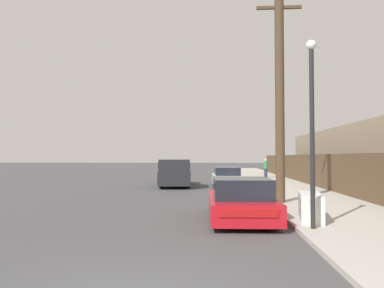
# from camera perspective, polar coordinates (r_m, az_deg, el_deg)

# --- Properties ---
(sidewalk_curb) EXTENTS (4.20, 63.00, 0.12)m
(sidewalk_curb) POSITION_cam_1_polar(r_m,az_deg,el_deg) (28.62, 12.11, -5.65)
(sidewalk_curb) COLOR #ADA89E
(sidewalk_curb) RESTS_ON ground
(discarded_fridge) EXTENTS (0.89, 1.86, 0.79)m
(discarded_fridge) POSITION_cam_1_polar(r_m,az_deg,el_deg) (11.34, 17.62, -9.12)
(discarded_fridge) COLOR silver
(discarded_fridge) RESTS_ON sidewalk_curb
(parked_sports_car_red) EXTENTS (2.02, 4.44, 1.29)m
(parked_sports_car_red) POSITION_cam_1_polar(r_m,az_deg,el_deg) (11.58, 7.44, -8.63)
(parked_sports_car_red) COLOR red
(parked_sports_car_red) RESTS_ON ground
(car_parked_mid) EXTENTS (1.96, 4.52, 1.26)m
(car_parked_mid) POSITION_cam_1_polar(r_m,az_deg,el_deg) (24.09, 5.31, -5.12)
(car_parked_mid) COLOR silver
(car_parked_mid) RESTS_ON ground
(pickup_truck) EXTENTS (2.36, 5.98, 1.75)m
(pickup_truck) POSITION_cam_1_polar(r_m,az_deg,el_deg) (24.21, -2.52, -4.44)
(pickup_truck) COLOR #232328
(pickup_truck) RESTS_ON ground
(utility_pole) EXTENTS (1.80, 0.37, 8.71)m
(utility_pole) POSITION_cam_1_polar(r_m,az_deg,el_deg) (15.54, 13.21, 7.81)
(utility_pole) COLOR #4C3826
(utility_pole) RESTS_ON sidewalk_curb
(street_lamp) EXTENTS (0.26, 0.26, 4.81)m
(street_lamp) POSITION_cam_1_polar(r_m,az_deg,el_deg) (10.02, 17.82, 3.69)
(street_lamp) COLOR #232326
(street_lamp) RESTS_ON sidewalk_curb
(wooden_fence) EXTENTS (0.08, 42.36, 1.96)m
(wooden_fence) POSITION_cam_1_polar(r_m,az_deg,el_deg) (25.40, 17.65, -3.73)
(wooden_fence) COLOR brown
(wooden_fence) RESTS_ON sidewalk_curb
(building_right_house) EXTENTS (6.00, 23.23, 3.92)m
(building_right_house) POSITION_cam_1_polar(r_m,az_deg,el_deg) (28.95, 26.06, -1.68)
(building_right_house) COLOR gray
(building_right_house) RESTS_ON ground
(pedestrian) EXTENTS (0.34, 0.34, 1.62)m
(pedestrian) POSITION_cam_1_polar(r_m,az_deg,el_deg) (32.98, 11.16, -3.61)
(pedestrian) COLOR #282D42
(pedestrian) RESTS_ON sidewalk_curb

